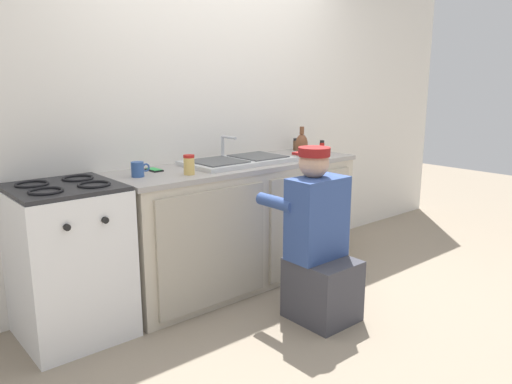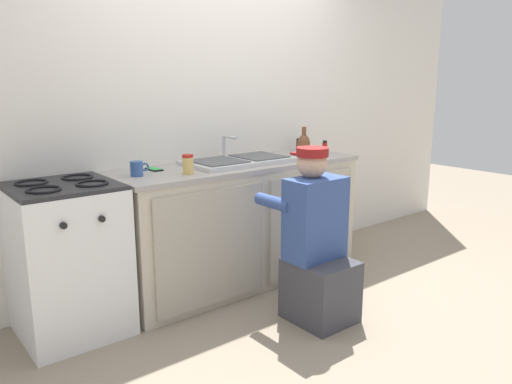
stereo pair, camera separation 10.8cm
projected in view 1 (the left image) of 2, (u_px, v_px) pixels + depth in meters
name	position (u px, v px, depth m)	size (l,w,h in m)	color
ground_plane	(265.00, 292.00, 3.63)	(12.00, 12.00, 0.00)	gray
back_wall	(210.00, 114.00, 3.84)	(6.00, 0.10, 2.50)	silver
counter_cabinet	(240.00, 225.00, 3.75)	(1.90, 0.62, 0.88)	beige
countertop	(238.00, 165.00, 3.66)	(1.94, 0.62, 0.03)	#9E9993
sink_double_basin	(238.00, 161.00, 3.65)	(0.80, 0.44, 0.19)	silver
stove_range	(70.00, 261.00, 2.94)	(0.59, 0.62, 0.94)	white
plumber_person	(319.00, 249.00, 3.17)	(0.42, 0.61, 1.10)	#3F3F47
cell_phone	(154.00, 170.00, 3.35)	(0.07, 0.14, 0.01)	black
spice_bottle_pepper	(295.00, 145.00, 4.30)	(0.04, 0.04, 0.10)	#513823
spice_bottle_red	(322.00, 147.00, 4.15)	(0.04, 0.04, 0.10)	red
condiment_jar	(189.00, 165.00, 3.20)	(0.07, 0.07, 0.13)	#DBB760
vase_decorative	(302.00, 144.00, 4.02)	(0.10, 0.10, 0.23)	brown
coffee_mug	(138.00, 169.00, 3.13)	(0.13, 0.08, 0.09)	#335699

